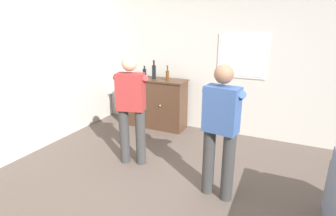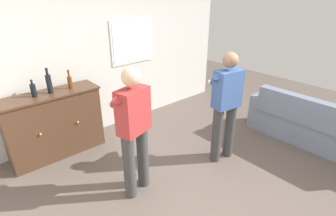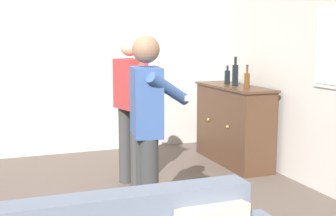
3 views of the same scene
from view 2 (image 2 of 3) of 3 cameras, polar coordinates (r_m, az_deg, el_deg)
ground at (r=3.74m, az=11.76°, el=-16.96°), size 10.40×10.40×0.00m
wall_back_with_window at (r=4.95m, az=-12.14°, el=11.86°), size 5.20×0.15×2.80m
couch at (r=4.99m, az=30.21°, el=-4.10°), size 0.57×2.42×0.87m
sideboard_cabinet at (r=4.45m, az=-23.45°, el=-3.29°), size 1.44×0.49×1.04m
bottle_wine_green at (r=4.20m, az=-24.47°, el=4.94°), size 0.08×0.08×0.38m
bottle_liquor_amber at (r=4.17m, az=-27.26°, el=3.49°), size 0.08×0.08×0.25m
bottle_spirits_clear at (r=4.31m, az=-20.59°, el=5.38°), size 0.07×0.07×0.29m
person_standing_left at (r=3.16m, az=-7.54°, el=-4.18°), size 0.54×0.51×1.68m
person_standing_right at (r=3.89m, az=12.42°, el=1.10°), size 0.55×0.50×1.68m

